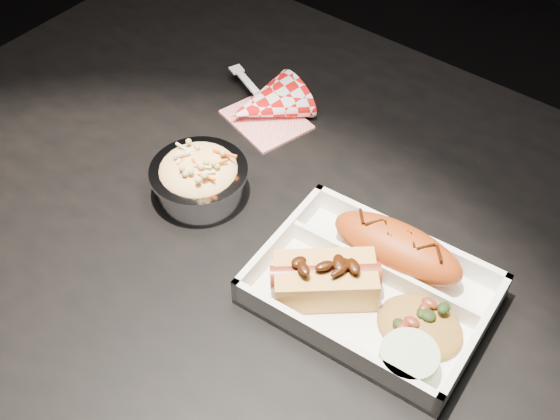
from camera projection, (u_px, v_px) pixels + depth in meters
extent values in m
cube|color=black|center=(301.00, 227.00, 0.88)|extent=(1.20, 0.80, 0.03)
cylinder|color=black|center=(194.00, 132.00, 1.57)|extent=(0.05, 0.05, 0.72)
cube|color=white|center=(370.00, 297.00, 0.78)|extent=(0.26, 0.20, 0.01)
cube|color=white|center=(407.00, 240.00, 0.82)|extent=(0.25, 0.03, 0.04)
cube|color=white|center=(331.00, 345.00, 0.72)|extent=(0.25, 0.03, 0.04)
cube|color=white|center=(280.00, 242.00, 0.82)|extent=(0.02, 0.18, 0.04)
cube|color=white|center=(474.00, 342.00, 0.72)|extent=(0.02, 0.18, 0.04)
cube|color=white|center=(382.00, 275.00, 0.79)|extent=(0.23, 0.02, 0.03)
ellipsoid|color=#A43D10|center=(397.00, 248.00, 0.79)|extent=(0.16, 0.07, 0.05)
cube|color=gold|center=(326.00, 293.00, 0.75)|extent=(0.10, 0.09, 0.04)
cube|color=gold|center=(324.00, 268.00, 0.78)|extent=(0.10, 0.09, 0.04)
cylinder|color=maroon|center=(325.00, 275.00, 0.76)|extent=(0.11, 0.10, 0.03)
ellipsoid|color=#A87430|center=(421.00, 321.00, 0.74)|extent=(0.10, 0.08, 0.03)
cylinder|color=#AECB99|center=(408.00, 361.00, 0.71)|extent=(0.06, 0.06, 0.03)
cylinder|color=silver|center=(200.00, 183.00, 0.88)|extent=(0.11, 0.11, 0.04)
cylinder|color=silver|center=(198.00, 171.00, 0.86)|extent=(0.12, 0.12, 0.01)
ellipsoid|color=beige|center=(198.00, 171.00, 0.86)|extent=(0.10, 0.10, 0.04)
cube|color=red|center=(266.00, 120.00, 0.99)|extent=(0.13, 0.12, 0.00)
cone|color=red|center=(265.00, 105.00, 0.99)|extent=(0.14, 0.14, 0.10)
cube|color=white|center=(247.00, 82.00, 1.02)|extent=(0.06, 0.03, 0.00)
cube|color=white|center=(237.00, 70.00, 1.04)|extent=(0.02, 0.02, 0.00)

